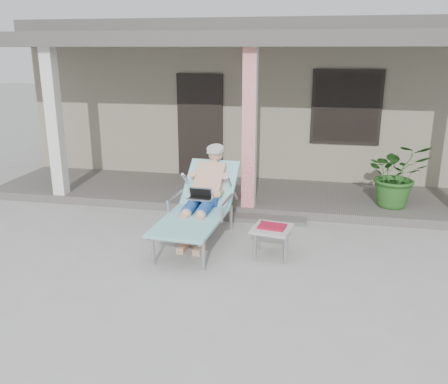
# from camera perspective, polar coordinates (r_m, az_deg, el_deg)

# --- Properties ---
(ground) EXTENTS (60.00, 60.00, 0.00)m
(ground) POSITION_cam_1_polar(r_m,az_deg,el_deg) (6.23, -0.11, -9.15)
(ground) COLOR #9E9E99
(ground) RESTS_ON ground
(house) EXTENTS (10.40, 5.40, 3.30)m
(house) POSITION_cam_1_polar(r_m,az_deg,el_deg) (12.08, 6.26, 11.73)
(house) COLOR gray
(house) RESTS_ON ground
(porch_deck) EXTENTS (10.00, 2.00, 0.15)m
(porch_deck) POSITION_cam_1_polar(r_m,az_deg,el_deg) (8.96, 3.77, -0.41)
(porch_deck) COLOR #605B56
(porch_deck) RESTS_ON ground
(porch_overhang) EXTENTS (10.00, 2.30, 2.85)m
(porch_overhang) POSITION_cam_1_polar(r_m,az_deg,el_deg) (8.50, 4.08, 17.22)
(porch_overhang) COLOR silver
(porch_overhang) RESTS_ON porch_deck
(porch_step) EXTENTS (2.00, 0.30, 0.07)m
(porch_step) POSITION_cam_1_polar(r_m,az_deg,el_deg) (7.89, 2.61, -3.11)
(porch_step) COLOR #605B56
(porch_step) RESTS_ON ground
(lounger) EXTENTS (0.92, 2.15, 1.38)m
(lounger) POSITION_cam_1_polar(r_m,az_deg,el_deg) (6.91, -2.74, 1.03)
(lounger) COLOR #B7B7BC
(lounger) RESTS_ON ground
(side_table) EXTENTS (0.58, 0.58, 0.45)m
(side_table) POSITION_cam_1_polar(r_m,az_deg,el_deg) (6.45, 5.79, -4.60)
(side_table) COLOR #ABACA7
(side_table) RESTS_ON ground
(potted_palm) EXTENTS (1.09, 0.97, 1.11)m
(potted_palm) POSITION_cam_1_polar(r_m,az_deg,el_deg) (8.48, 20.09, 2.00)
(potted_palm) COLOR #26591E
(potted_palm) RESTS_ON porch_deck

